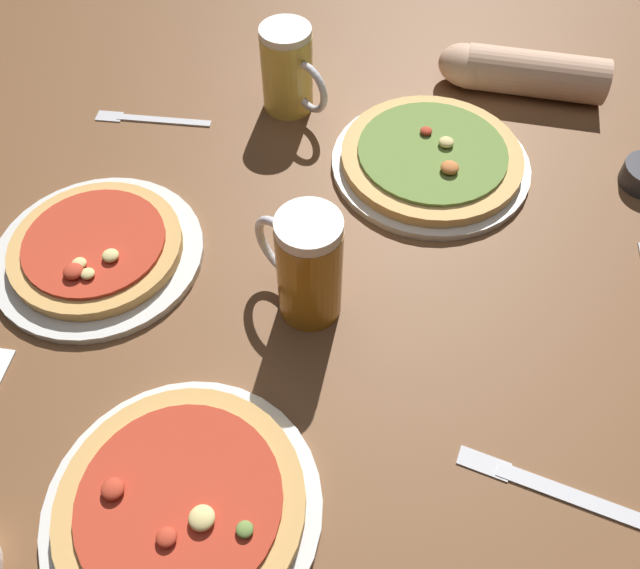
{
  "coord_description": "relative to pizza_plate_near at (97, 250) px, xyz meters",
  "views": [
    {
      "loc": [
        0.27,
        -0.44,
        0.72
      ],
      "look_at": [
        0.0,
        0.0,
        0.02
      ],
      "focal_mm": 36.35,
      "sensor_mm": 36.0,
      "label": 1
    }
  ],
  "objects": [
    {
      "name": "pizza_plate_far",
      "position": [
        0.32,
        0.41,
        0.0
      ],
      "size": [
        0.31,
        0.31,
        0.05
      ],
      "color": "silver",
      "rests_on": "ground_plane"
    },
    {
      "name": "ground_plane",
      "position": [
        0.3,
        0.11,
        -0.03
      ],
      "size": [
        2.4,
        2.4,
        0.03
      ],
      "primitive_type": "cube",
      "color": "brown"
    },
    {
      "name": "beer_mug_dark",
      "position": [
        0.05,
        0.43,
        0.06
      ],
      "size": [
        0.14,
        0.09,
        0.15
      ],
      "color": "gold",
      "rests_on": "ground_plane"
    },
    {
      "name": "fork_spare",
      "position": [
        -0.14,
        0.27,
        -0.01
      ],
      "size": [
        0.19,
        0.1,
        0.01
      ],
      "color": "silver",
      "rests_on": "ground_plane"
    },
    {
      "name": "diner_arm",
      "position": [
        0.36,
        0.67,
        0.02
      ],
      "size": [
        0.29,
        0.16,
        0.08
      ],
      "color": "tan",
      "rests_on": "ground_plane"
    },
    {
      "name": "pizza_plate_side",
      "position": [
        0.33,
        -0.22,
        0.0
      ],
      "size": [
        0.31,
        0.31,
        0.05
      ],
      "color": "silver",
      "rests_on": "ground_plane"
    },
    {
      "name": "beer_mug_amber",
      "position": [
        0.3,
        0.09,
        0.07
      ],
      "size": [
        0.14,
        0.08,
        0.17
      ],
      "color": "#9E6619",
      "rests_on": "ground_plane"
    },
    {
      "name": "knife_right",
      "position": [
        0.67,
        0.01,
        -0.01
      ],
      "size": [
        0.22,
        0.06,
        0.01
      ],
      "color": "silver",
      "rests_on": "ground_plane"
    },
    {
      "name": "pizza_plate_near",
      "position": [
        0.0,
        0.0,
        0.0
      ],
      "size": [
        0.3,
        0.3,
        0.05
      ],
      "color": "silver",
      "rests_on": "ground_plane"
    }
  ]
}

